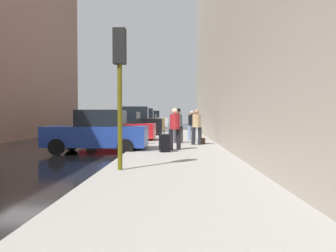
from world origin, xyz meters
name	(u,v)px	position (x,y,z in m)	size (l,w,h in m)	color
ground_plane	(28,154)	(0.00, 0.00, 0.00)	(120.00, 120.00, 0.00)	black
sidewalk	(178,153)	(6.00, 0.00, 0.07)	(4.00, 40.00, 0.15)	gray
parked_blue_sedan	(98,132)	(2.65, 0.72, 0.85)	(4.21, 2.08, 1.79)	navy
parked_red_hatchback	(120,128)	(2.65, 6.06, 0.85)	(4.25, 2.15, 1.79)	#B2191E
parked_black_suv	(132,123)	(2.65, 11.51, 1.03)	(4.63, 2.13, 2.25)	black
parked_bronze_suv	(140,122)	(2.65, 17.05, 1.03)	(4.64, 2.13, 2.25)	brown
parked_silver_sedan	(146,123)	(2.65, 22.47, 0.85)	(4.21, 2.08, 1.79)	#B7BABF
parked_white_van	(150,120)	(2.65, 28.44, 1.03)	(4.64, 2.14, 2.25)	silver
fire_hydrant	(146,137)	(4.45, 3.37, 0.50)	(0.42, 0.22, 0.70)	red
traffic_light	(120,68)	(4.50, -4.60, 2.76)	(0.32, 0.32, 3.60)	#514C0F
pedestrian_in_red_jacket	(175,127)	(5.88, 0.47, 1.10)	(0.51, 0.42, 1.71)	black
pedestrian_in_tan_coat	(197,125)	(6.93, 2.93, 1.10)	(0.52, 0.46, 1.71)	black
pedestrian_with_beanie	(178,124)	(6.05, 3.96, 1.14)	(0.51, 0.44, 1.78)	#333338
pedestrian_in_jeans	(192,124)	(6.85, 5.92, 1.10)	(0.53, 0.49, 1.71)	#728CB2
rolling_suitcase	(164,143)	(5.48, -0.25, 0.49)	(0.45, 0.62, 1.04)	black
duffel_bag	(202,141)	(7.23, 3.64, 0.29)	(0.32, 0.44, 0.28)	#472D19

